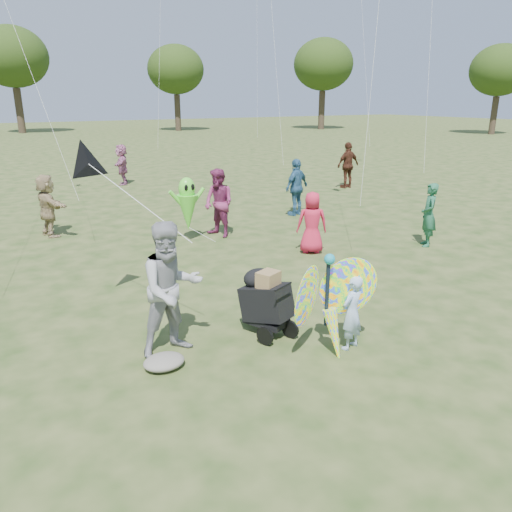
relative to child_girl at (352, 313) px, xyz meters
The scene contains 16 objects.
ground 0.80m from the child_girl, 142.17° to the left, with size 160.00×160.00×0.00m, color #51592B.
child_girl is the anchor object (origin of this frame).
adult_man 2.75m from the child_girl, 151.71° to the left, with size 1.00×0.78×2.05m, color #9A999F.
grey_bag 2.90m from the child_girl, 161.71° to the left, with size 0.60×0.49×0.19m, color slate.
crowd_a 5.01m from the child_girl, 60.37° to the left, with size 0.75×0.49×1.54m, color red.
crowd_c 9.18m from the child_girl, 60.35° to the left, with size 1.08×0.45×1.85m, color #2D5A7E.
crowd_d 9.77m from the child_girl, 107.21° to the left, with size 1.61×0.51×1.73m, color tan.
crowd_e 6.99m from the child_girl, 80.34° to the left, with size 0.92×0.71×1.88m, color #802A57.
crowd_f 6.37m from the child_girl, 31.29° to the left, with size 0.60×0.39×1.65m, color #225D3F.
crowd_h 14.57m from the child_girl, 49.81° to the left, with size 1.13×0.47×1.93m, color #442316.
crowd_j 16.94m from the child_girl, 85.33° to the left, with size 1.63×0.52×1.76m, color #AC628B.
jogging_stroller 1.43m from the child_girl, 126.66° to the left, with size 0.76×1.14×1.09m.
butterfly_kite 0.46m from the child_girl, behind, with size 1.74×0.75×1.79m.
delta_kite_rig 4.93m from the child_girl, 131.34° to the left, with size 1.42×2.30×1.43m.
alien_kite 6.84m from the child_girl, 88.14° to the left, with size 1.12×0.69×1.74m.
tree_line 45.86m from the child_girl, 85.90° to the left, with size 91.78×33.60×10.79m.
Camera 1 is at (-4.38, -5.59, 3.73)m, focal length 35.00 mm.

